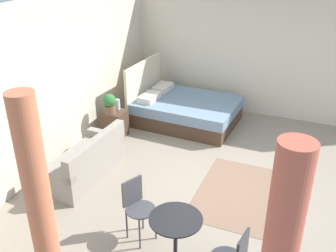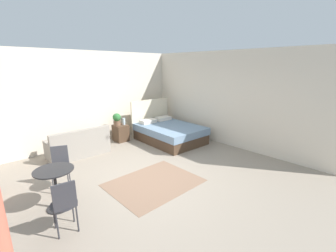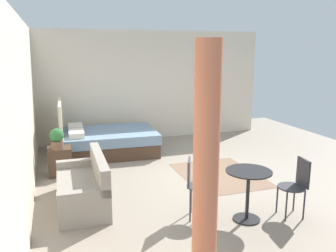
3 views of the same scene
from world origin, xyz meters
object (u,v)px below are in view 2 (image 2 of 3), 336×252
object	(u,v)px
couch	(79,146)
nightstand	(121,133)
balcony_table	(55,182)
vase	(124,121)
cafe_chair_near_couch	(60,163)
bed	(168,132)
potted_plant	(117,119)
cafe_chair_near_window	(64,202)

from	to	relation	value
couch	nightstand	size ratio (longest dim) A/B	2.95
nightstand	balcony_table	xyz separation A→B (m)	(-2.77, -2.44, 0.24)
vase	cafe_chair_near_couch	xyz separation A→B (m)	(-2.59, -1.74, -0.11)
couch	balcony_table	distance (m)	2.48
bed	potted_plant	bearing A→B (deg)	138.79
cafe_chair_near_couch	potted_plant	bearing A→B (deg)	37.16
vase	cafe_chair_near_couch	bearing A→B (deg)	-146.02
cafe_chair_near_window	vase	bearing A→B (deg)	46.38
nightstand	potted_plant	size ratio (longest dim) A/B	1.35
bed	cafe_chair_near_window	xyz separation A→B (m)	(-4.02, -2.11, 0.22)
cafe_chair_near_couch	nightstand	bearing A→B (deg)	35.61
couch	vase	xyz separation A→B (m)	(1.64, 0.29, 0.38)
nightstand	potted_plant	world-z (taller)	potted_plant
nightstand	vase	distance (m)	0.40
couch	potted_plant	bearing A→B (deg)	13.39
balcony_table	cafe_chair_near_couch	bearing A→B (deg)	65.50
nightstand	cafe_chair_near_couch	world-z (taller)	cafe_chair_near_couch
cafe_chair_near_window	cafe_chair_near_couch	distance (m)	1.46
nightstand	cafe_chair_near_couch	xyz separation A→B (m)	(-2.47, -1.77, 0.27)
potted_plant	balcony_table	distance (m)	3.64
bed	balcony_table	world-z (taller)	bed
nightstand	potted_plant	xyz separation A→B (m)	(-0.10, 0.03, 0.48)
potted_plant	vase	distance (m)	0.25
cafe_chair_near_window	bed	bearing A→B (deg)	27.68
cafe_chair_near_window	balcony_table	bearing A→B (deg)	81.80
cafe_chair_near_window	nightstand	bearing A→B (deg)	47.76
bed	nightstand	bearing A→B (deg)	137.12
potted_plant	nightstand	bearing A→B (deg)	-15.26
cafe_chair_near_couch	balcony_table	bearing A→B (deg)	-114.50
couch	balcony_table	world-z (taller)	couch
vase	cafe_chair_near_couch	size ratio (longest dim) A/B	0.25
balcony_table	bed	bearing A→B (deg)	19.37
couch	cafe_chair_near_window	bearing A→B (deg)	-115.43
bed	cafe_chair_near_couch	xyz separation A→B (m)	(-3.61, -0.71, 0.24)
nightstand	vase	size ratio (longest dim) A/B	2.52
bed	couch	world-z (taller)	bed
couch	cafe_chair_near_window	xyz separation A→B (m)	(-1.36, -2.86, 0.25)
nightstand	cafe_chair_near_window	world-z (taller)	cafe_chair_near_window
couch	cafe_chair_near_couch	size ratio (longest dim) A/B	1.83
bed	cafe_chair_near_couch	distance (m)	3.69
potted_plant	cafe_chair_near_couch	xyz separation A→B (m)	(-2.37, -1.79, -0.21)
bed	balcony_table	size ratio (longest dim) A/B	2.99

